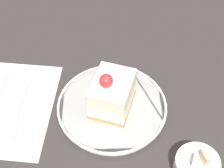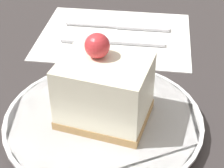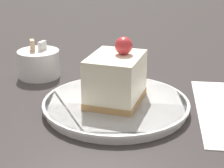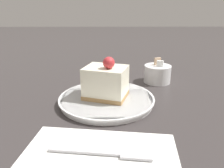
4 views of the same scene
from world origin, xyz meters
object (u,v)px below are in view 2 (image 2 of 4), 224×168
object	(u,v)px
plate	(103,121)
fork	(103,41)
cake_slice	(104,90)
knife	(127,27)

from	to	relation	value
plate	fork	size ratio (longest dim) A/B	1.38
plate	cake_slice	world-z (taller)	cake_slice
fork	knife	distance (m)	0.07
cake_slice	knife	xyz separation A→B (m)	(0.26, -0.03, -0.05)
cake_slice	plate	bearing A→B (deg)	104.99
plate	knife	xyz separation A→B (m)	(0.26, -0.03, -0.00)
cake_slice	fork	world-z (taller)	cake_slice
fork	knife	size ratio (longest dim) A/B	0.93
plate	fork	world-z (taller)	plate
plate	cake_slice	xyz separation A→B (m)	(-0.00, -0.00, 0.05)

